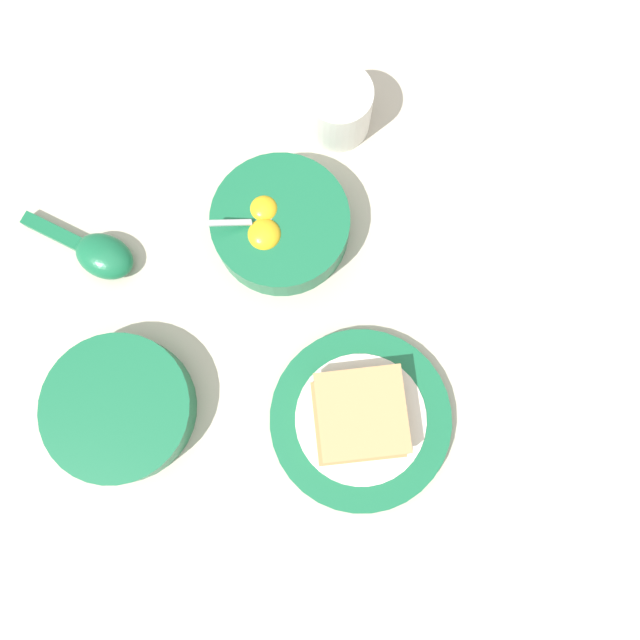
{
  "coord_description": "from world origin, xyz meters",
  "views": [
    {
      "loc": [
        0.07,
        0.09,
        0.76
      ],
      "look_at": [
        -0.03,
        0.0,
        0.02
      ],
      "focal_mm": 35.0,
      "sensor_mm": 36.0,
      "label": 1
    }
  ],
  "objects_px": {
    "toast_sandwich": "(360,416)",
    "congee_bowl": "(119,408)",
    "toast_plate": "(360,419)",
    "egg_bowl": "(280,225)",
    "soup_spoon": "(97,253)",
    "drinking_cup": "(339,108)"
  },
  "relations": [
    {
      "from": "toast_plate",
      "to": "congee_bowl",
      "type": "xyz_separation_m",
      "value": [
        0.17,
        -0.23,
        0.02
      ]
    },
    {
      "from": "congee_bowl",
      "to": "toast_sandwich",
      "type": "bearing_deg",
      "value": 127.16
    },
    {
      "from": "egg_bowl",
      "to": "drinking_cup",
      "type": "relative_size",
      "value": 2.04
    },
    {
      "from": "egg_bowl",
      "to": "toast_plate",
      "type": "xyz_separation_m",
      "value": [
        0.12,
        0.22,
        -0.02
      ]
    },
    {
      "from": "egg_bowl",
      "to": "toast_plate",
      "type": "bearing_deg",
      "value": 61.42
    },
    {
      "from": "egg_bowl",
      "to": "soup_spoon",
      "type": "xyz_separation_m",
      "value": [
        0.17,
        -0.16,
        -0.01
      ]
    },
    {
      "from": "egg_bowl",
      "to": "drinking_cup",
      "type": "distance_m",
      "value": 0.17
    },
    {
      "from": "toast_sandwich",
      "to": "soup_spoon",
      "type": "bearing_deg",
      "value": -82.82
    },
    {
      "from": "toast_sandwich",
      "to": "congee_bowl",
      "type": "relative_size",
      "value": 0.86
    },
    {
      "from": "toast_plate",
      "to": "soup_spoon",
      "type": "height_order",
      "value": "soup_spoon"
    },
    {
      "from": "toast_sandwich",
      "to": "congee_bowl",
      "type": "xyz_separation_m",
      "value": [
        0.17,
        -0.22,
        -0.01
      ]
    },
    {
      "from": "egg_bowl",
      "to": "congee_bowl",
      "type": "xyz_separation_m",
      "value": [
        0.29,
        -0.0,
        -0.0
      ]
    },
    {
      "from": "egg_bowl",
      "to": "toast_sandwich",
      "type": "relative_size",
      "value": 1.14
    },
    {
      "from": "soup_spoon",
      "to": "drinking_cup",
      "type": "xyz_separation_m",
      "value": [
        -0.33,
        0.12,
        0.02
      ]
    },
    {
      "from": "egg_bowl",
      "to": "soup_spoon",
      "type": "distance_m",
      "value": 0.23
    },
    {
      "from": "congee_bowl",
      "to": "drinking_cup",
      "type": "xyz_separation_m",
      "value": [
        -0.45,
        -0.03,
        0.02
      ]
    },
    {
      "from": "toast_plate",
      "to": "toast_sandwich",
      "type": "bearing_deg",
      "value": -104.43
    },
    {
      "from": "toast_sandwich",
      "to": "congee_bowl",
      "type": "height_order",
      "value": "toast_sandwich"
    },
    {
      "from": "toast_sandwich",
      "to": "drinking_cup",
      "type": "relative_size",
      "value": 1.79
    },
    {
      "from": "soup_spoon",
      "to": "drinking_cup",
      "type": "height_order",
      "value": "drinking_cup"
    },
    {
      "from": "toast_plate",
      "to": "drinking_cup",
      "type": "relative_size",
      "value": 2.59
    },
    {
      "from": "egg_bowl",
      "to": "soup_spoon",
      "type": "bearing_deg",
      "value": -42.72
    }
  ]
}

